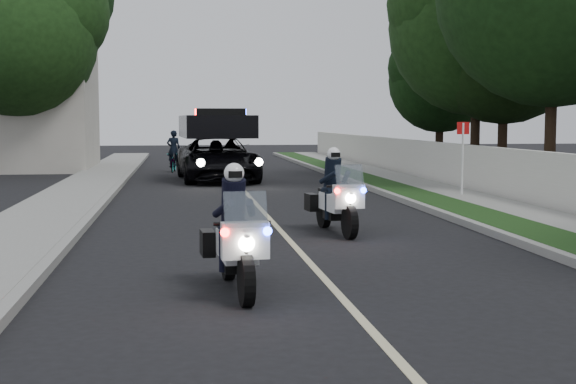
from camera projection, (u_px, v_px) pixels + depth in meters
name	position (u px, v px, depth m)	size (l,w,h in m)	color
ground	(323.00, 278.00, 11.47)	(120.00, 120.00, 0.00)	black
curb_right	(403.00, 200.00, 21.89)	(0.20, 60.00, 0.15)	gray
grass_verge	(427.00, 199.00, 21.98)	(1.20, 60.00, 0.16)	#193814
sidewalk_right	(471.00, 199.00, 22.16)	(1.40, 60.00, 0.16)	gray
property_wall	(506.00, 175.00, 22.24)	(0.22, 60.00, 1.50)	beige
curb_left	(103.00, 204.00, 20.77)	(0.20, 60.00, 0.15)	gray
sidewalk_left	(60.00, 205.00, 20.62)	(2.00, 60.00, 0.16)	gray
building_far	(2.00, 93.00, 35.43)	(8.00, 6.00, 7.00)	#A8A396
lane_marking	(257.00, 204.00, 21.34)	(0.12, 50.00, 0.01)	#BFB78C
police_moto_left	(236.00, 291.00, 10.56)	(0.71, 2.04, 1.73)	silver
police_moto_right	(336.00, 233.00, 16.00)	(0.72, 2.06, 1.75)	white
police_suv	(218.00, 181.00, 29.59)	(2.76, 5.96, 2.90)	black
bicycle	(174.00, 172.00, 34.56)	(0.55, 1.59, 0.83)	black
cyclist	(174.00, 172.00, 34.56)	(0.59, 0.39, 1.64)	black
sign_post	(462.00, 200.00, 22.65)	(0.36, 0.36, 2.31)	red
tree_right_b	(548.00, 191.00, 25.20)	(7.46, 7.46, 12.43)	#173712
tree_right_c	(501.00, 180.00, 29.83)	(5.91, 5.91, 9.85)	black
tree_right_d	(474.00, 179.00, 30.57)	(6.79, 6.79, 11.32)	#1E4115
tree_right_e	(439.00, 169.00, 36.32)	(4.74, 4.74, 7.90)	black
tree_left_near	(22.00, 174.00, 33.54)	(6.61, 6.61, 11.02)	#193A13
tree_left_far	(18.00, 171.00, 34.92)	(7.62, 7.62, 12.69)	black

